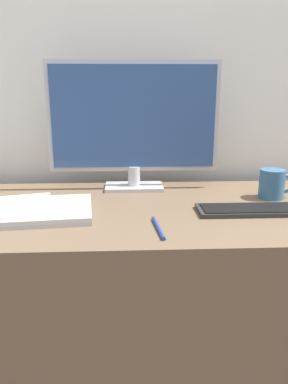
{
  "coord_description": "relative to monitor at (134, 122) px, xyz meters",
  "views": [
    {
      "loc": [
        -0.05,
        -0.81,
        1.03
      ],
      "look_at": [
        -0.0,
        0.14,
        0.77
      ],
      "focal_mm": 35.0,
      "sensor_mm": 36.0,
      "label": 1
    }
  ],
  "objects": [
    {
      "name": "wall_back",
      "position": [
        0.02,
        0.17,
        0.27
      ],
      "size": [
        3.6,
        0.05,
        2.4
      ],
      "color": "silver",
      "rests_on": "ground_plane"
    },
    {
      "name": "desk",
      "position": [
        0.02,
        -0.21,
        -0.57
      ],
      "size": [
        1.48,
        0.58,
        0.71
      ],
      "color": "brown",
      "rests_on": "ground_plane"
    },
    {
      "name": "monitor",
      "position": [
        0.0,
        0.0,
        0.0
      ],
      "size": [
        0.55,
        0.11,
        0.41
      ],
      "color": "#B7B7BC",
      "rests_on": "desk"
    },
    {
      "name": "keyboard",
      "position": [
        0.32,
        -0.27,
        -0.21
      ],
      "size": [
        0.32,
        0.1,
        0.01
      ],
      "color": "#282828",
      "rests_on": "desk"
    },
    {
      "name": "laptop",
      "position": [
        -0.28,
        -0.26,
        -0.21
      ],
      "size": [
        0.35,
        0.25,
        0.02
      ],
      "color": "#A3A3A8",
      "rests_on": "desk"
    },
    {
      "name": "ereader",
      "position": [
        -0.3,
        -0.26,
        -0.19
      ],
      "size": [
        0.2,
        0.22,
        0.01
      ],
      "color": "white",
      "rests_on": "laptop"
    },
    {
      "name": "coffee_mug",
      "position": [
        0.42,
        -0.13,
        -0.18
      ],
      "size": [
        0.11,
        0.08,
        0.09
      ],
      "color": "#336089",
      "rests_on": "desk"
    },
    {
      "name": "pen",
      "position": [
        0.05,
        -0.38,
        -0.22
      ],
      "size": [
        0.02,
        0.14,
        0.01
      ],
      "color": "navy",
      "rests_on": "desk"
    }
  ]
}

